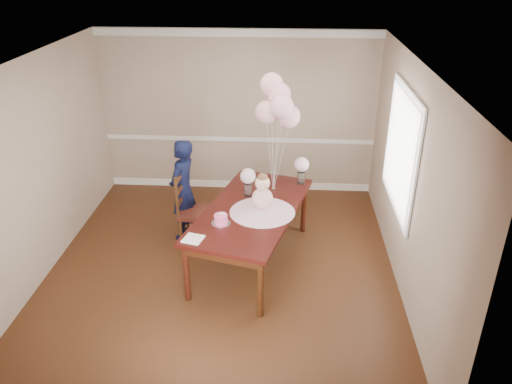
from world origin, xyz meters
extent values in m
cube|color=#32190C|center=(0.00, 0.00, 0.00)|extent=(4.50, 5.00, 0.00)
cube|color=silver|center=(0.00, 0.00, 2.70)|extent=(4.50, 5.00, 0.02)
cube|color=tan|center=(0.00, 2.50, 1.35)|extent=(4.50, 0.02, 2.70)
cube|color=tan|center=(0.00, -2.50, 1.35)|extent=(4.50, 0.02, 2.70)
cube|color=tan|center=(-2.25, 0.00, 1.35)|extent=(0.02, 5.00, 2.70)
cube|color=tan|center=(2.25, 0.00, 1.35)|extent=(0.02, 5.00, 2.70)
cube|color=white|center=(0.00, 2.49, 0.90)|extent=(4.50, 0.02, 0.07)
cube|color=white|center=(0.00, 2.49, 2.63)|extent=(4.50, 0.02, 0.12)
cube|color=white|center=(0.00, 2.49, 0.06)|extent=(4.50, 0.02, 0.12)
cube|color=white|center=(2.23, 0.50, 1.55)|extent=(0.02, 1.66, 1.56)
cube|color=silver|center=(2.21, 0.50, 1.55)|extent=(0.01, 1.50, 1.40)
cube|color=black|center=(0.38, 0.22, 0.79)|extent=(1.63, 2.39, 0.05)
cube|color=black|center=(0.38, 0.22, 0.71)|extent=(1.49, 2.26, 0.11)
cylinder|color=black|center=(-0.33, -0.62, 0.38)|extent=(0.09, 0.09, 0.76)
cylinder|color=black|center=(0.56, -0.86, 0.38)|extent=(0.09, 0.09, 0.76)
cylinder|color=black|center=(0.20, 1.31, 0.38)|extent=(0.09, 0.09, 0.76)
cylinder|color=black|center=(1.09, 1.07, 0.38)|extent=(0.09, 0.09, 0.76)
cone|color=#E1A5C1|center=(0.52, 0.13, 0.87)|extent=(1.02, 1.02, 0.11)
sphere|color=#FFA1CB|center=(0.52, 0.13, 1.02)|extent=(0.26, 0.26, 0.26)
sphere|color=beige|center=(0.52, 0.13, 1.22)|extent=(0.19, 0.19, 0.19)
sphere|color=brown|center=(0.52, 0.13, 1.29)|extent=(0.13, 0.13, 0.13)
cylinder|color=#B5B5B9|center=(0.04, -0.19, 0.82)|extent=(0.29, 0.29, 0.01)
cylinder|color=#FF5093|center=(0.04, -0.19, 0.88)|extent=(0.20, 0.20, 0.11)
sphere|color=white|center=(0.04, -0.19, 0.95)|extent=(0.03, 0.03, 0.03)
sphere|color=white|center=(0.08, -0.18, 0.95)|extent=(0.03, 0.03, 0.03)
cylinder|color=silver|center=(0.31, 0.58, 0.91)|extent=(0.13, 0.13, 0.17)
sphere|color=beige|center=(0.31, 0.58, 1.10)|extent=(0.21, 0.21, 0.21)
cylinder|color=silver|center=(1.02, 1.01, 0.91)|extent=(0.13, 0.13, 0.17)
sphere|color=#F9D1DE|center=(1.02, 1.01, 1.10)|extent=(0.21, 0.21, 0.21)
cube|color=white|center=(-0.23, -0.57, 0.82)|extent=(0.27, 0.27, 0.01)
cylinder|color=white|center=(0.64, 0.78, 0.83)|extent=(0.05, 0.05, 0.02)
sphere|color=#EFA9B6|center=(0.54, 0.80, 1.91)|extent=(0.31, 0.31, 0.31)
sphere|color=#FFB4CE|center=(0.73, 0.69, 2.02)|extent=(0.31, 0.31, 0.31)
sphere|color=#FFB4C4|center=(0.69, 0.88, 2.13)|extent=(0.31, 0.31, 0.31)
sphere|color=#FFB4C2|center=(0.59, 0.92, 2.24)|extent=(0.31, 0.31, 0.31)
sphere|color=#FCB2CA|center=(0.82, 0.82, 1.86)|extent=(0.31, 0.31, 0.31)
cylinder|color=white|center=(0.59, 0.79, 1.29)|extent=(0.10, 0.03, 0.91)
cylinder|color=white|center=(0.69, 0.73, 1.34)|extent=(0.09, 0.09, 1.02)
cylinder|color=silver|center=(0.67, 0.83, 1.40)|extent=(0.05, 0.10, 1.13)
cylinder|color=white|center=(0.62, 0.85, 1.45)|extent=(0.06, 0.13, 1.24)
cylinder|color=white|center=(0.73, 0.80, 1.26)|extent=(0.17, 0.04, 0.85)
cube|color=#3D1710|center=(-0.42, 0.66, 0.48)|extent=(0.50, 0.50, 0.05)
cylinder|color=#3E2110|center=(-0.62, 0.48, 0.23)|extent=(0.05, 0.05, 0.46)
cylinder|color=#341B0E|center=(-0.24, 0.46, 0.23)|extent=(0.05, 0.05, 0.46)
cylinder|color=#351D0E|center=(-0.60, 0.87, 0.23)|extent=(0.05, 0.05, 0.46)
cylinder|color=black|center=(-0.21, 0.84, 0.23)|extent=(0.05, 0.05, 0.46)
cylinder|color=#341E0E|center=(-0.64, 0.48, 0.80)|extent=(0.05, 0.05, 0.60)
cylinder|color=#351D0E|center=(-0.62, 0.87, 0.80)|extent=(0.05, 0.05, 0.60)
cube|color=black|center=(-0.63, 0.68, 0.67)|extent=(0.06, 0.43, 0.05)
cube|color=#351A0E|center=(-0.63, 0.68, 0.84)|extent=(0.06, 0.43, 0.05)
cube|color=#3C2310|center=(-0.63, 0.68, 1.01)|extent=(0.06, 0.43, 0.05)
imported|color=black|center=(-0.63, 0.85, 0.74)|extent=(0.50, 0.62, 1.48)
camera|label=1|loc=(0.80, -5.38, 3.85)|focal=35.00mm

